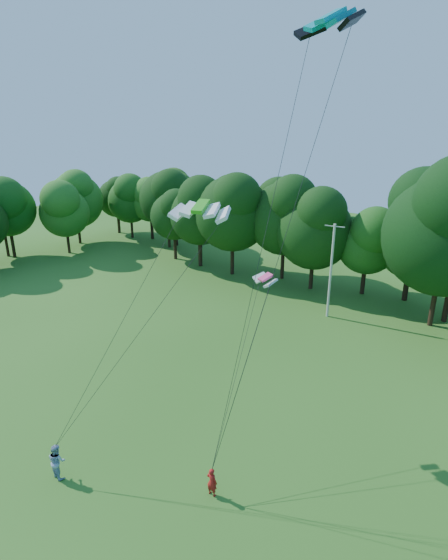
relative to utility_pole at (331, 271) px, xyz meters
The scene contains 9 objects.
ground 29.97m from the utility_pole, 86.41° to the right, with size 160.00×160.00×0.00m, color #295A18.
utility_pole is the anchor object (origin of this frame).
kite_flyer_left 23.88m from the utility_pole, 76.26° to the right, with size 0.57×0.38×1.57m, color #AE1916.
kite_flyer_right 27.32m from the utility_pole, 92.68° to the right, with size 0.94×0.73×1.93m, color #8BA0C1.
kite_teal 25.03m from the utility_pole, 67.33° to the right, with size 3.14×2.09×0.72m.
kite_green 22.41m from the utility_pole, 82.15° to the right, with size 3.05×2.23×0.53m.
kite_pink 17.51m from the utility_pole, 76.51° to the right, with size 1.71×1.26×0.37m.
tree_back_west 31.09m from the utility_pole, 162.91° to the left, with size 8.60×8.60×12.51m.
tree_flank_west 43.47m from the utility_pole, 167.36° to the right, with size 8.05×8.05×11.71m.
Camera 1 is at (14.85, -5.74, 17.09)m, focal length 28.00 mm.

